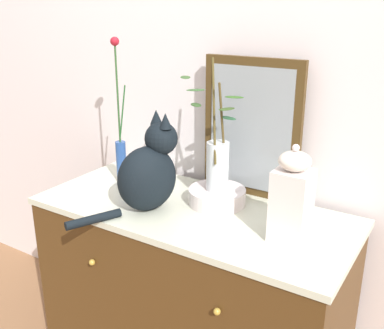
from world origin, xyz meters
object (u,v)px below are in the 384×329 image
object	(u,v)px
cat_sitting	(149,172)
bowl_porcelain	(217,196)
mirror_leaning	(251,129)
vase_glass_clear	(217,161)
sideboard	(192,299)
vase_slim_green	(121,145)
jar_lidded_porcelain	(292,198)

from	to	relation	value
cat_sitting	bowl_porcelain	bearing A→B (deg)	42.60
mirror_leaning	vase_glass_clear	world-z (taller)	vase_glass_clear
sideboard	mirror_leaning	world-z (taller)	mirror_leaning
vase_slim_green	bowl_porcelain	size ratio (longest dim) A/B	2.75
vase_glass_clear	mirror_leaning	bearing A→B (deg)	69.22
sideboard	cat_sitting	bearing A→B (deg)	-147.62
mirror_leaning	cat_sitting	xyz separation A→B (m)	(-0.25, -0.34, -0.13)
cat_sitting	bowl_porcelain	size ratio (longest dim) A/B	1.95
vase_glass_clear	sideboard	bearing A→B (deg)	-122.41
mirror_leaning	sideboard	bearing A→B (deg)	-115.21
cat_sitting	jar_lidded_porcelain	distance (m)	0.54
mirror_leaning	cat_sitting	world-z (taller)	mirror_leaning
sideboard	jar_lidded_porcelain	bearing A→B (deg)	-3.85
sideboard	bowl_porcelain	bearing A→B (deg)	57.90
vase_slim_green	cat_sitting	bearing A→B (deg)	-30.00
cat_sitting	vase_glass_clear	size ratio (longest dim) A/B	0.88
mirror_leaning	vase_glass_clear	xyz separation A→B (m)	(-0.06, -0.16, -0.10)
cat_sitting	jar_lidded_porcelain	bearing A→B (deg)	6.32
mirror_leaning	cat_sitting	size ratio (longest dim) A/B	1.26
cat_sitting	sideboard	bearing A→B (deg)	32.38
vase_slim_green	vase_glass_clear	world-z (taller)	vase_slim_green
mirror_leaning	vase_glass_clear	bearing A→B (deg)	-110.78
cat_sitting	mirror_leaning	bearing A→B (deg)	52.97
mirror_leaning	vase_slim_green	bearing A→B (deg)	-161.27
cat_sitting	jar_lidded_porcelain	world-z (taller)	cat_sitting
sideboard	bowl_porcelain	xyz separation A→B (m)	(0.06, 0.09, 0.45)
cat_sitting	jar_lidded_porcelain	xyz separation A→B (m)	(0.54, 0.06, -0.00)
jar_lidded_porcelain	sideboard	bearing A→B (deg)	176.15
bowl_porcelain	vase_slim_green	bearing A→B (deg)	-177.51
vase_slim_green	mirror_leaning	bearing A→B (deg)	18.73
bowl_porcelain	vase_glass_clear	distance (m)	0.15
cat_sitting	vase_slim_green	size ratio (longest dim) A/B	0.71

